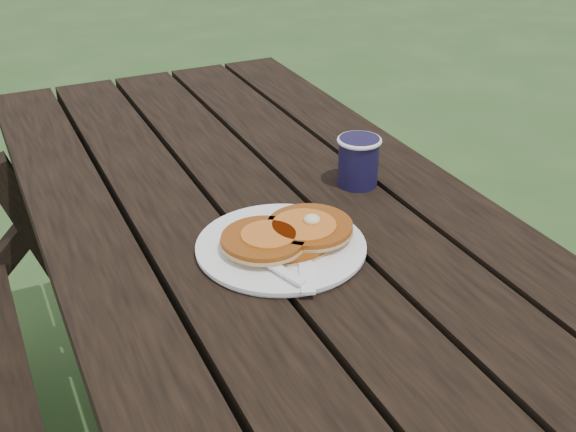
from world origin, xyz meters
name	(u,v)px	position (x,y,z in m)	size (l,w,h in m)	color
picnic_table	(288,404)	(0.00, 0.00, 0.37)	(1.36, 1.80, 0.75)	black
plate	(281,247)	(-0.03, -0.05, 0.76)	(0.26, 0.26, 0.01)	white
pancake_stack	(289,234)	(-0.02, -0.05, 0.77)	(0.22, 0.14, 0.04)	#934510
knife	(304,259)	(-0.02, -0.11, 0.76)	(0.02, 0.18, 0.01)	white
fork	(277,268)	(-0.07, -0.12, 0.77)	(0.03, 0.16, 0.01)	white
coffee_cup	(359,158)	(0.19, 0.10, 0.80)	(0.08, 0.08, 0.09)	black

